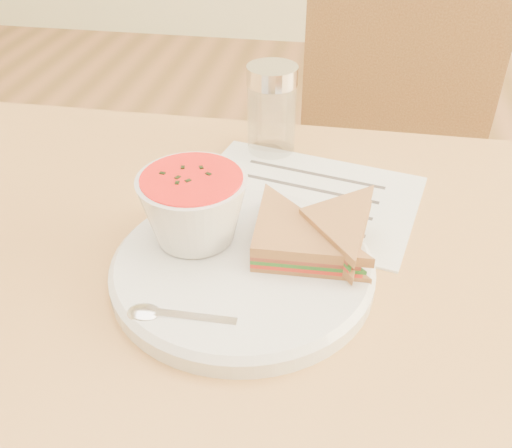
% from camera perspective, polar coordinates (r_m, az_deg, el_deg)
% --- Properties ---
extents(chair_far, '(0.52, 0.52, 0.95)m').
position_cam_1_polar(chair_far, '(1.22, 10.57, 3.02)').
color(chair_far, brown).
rests_on(chair_far, floor).
extents(plate, '(0.31, 0.31, 0.02)m').
position_cam_1_polar(plate, '(0.57, -1.35, -4.52)').
color(plate, silver).
rests_on(plate, dining_table).
extents(soup_bowl, '(0.14, 0.14, 0.07)m').
position_cam_1_polar(soup_bowl, '(0.57, -6.22, 1.30)').
color(soup_bowl, silver).
rests_on(soup_bowl, plate).
extents(sandwich_half_a, '(0.12, 0.12, 0.03)m').
position_cam_1_polar(sandwich_half_a, '(0.53, -0.61, -3.90)').
color(sandwich_half_a, '#9E6038').
rests_on(sandwich_half_a, plate).
extents(sandwich_half_b, '(0.13, 0.13, 0.03)m').
position_cam_1_polar(sandwich_half_b, '(0.57, 4.26, 0.35)').
color(sandwich_half_b, '#9E6038').
rests_on(sandwich_half_b, plate).
extents(spoon, '(0.16, 0.04, 0.01)m').
position_cam_1_polar(spoon, '(0.50, -6.05, -9.36)').
color(spoon, silver).
rests_on(spoon, plate).
extents(paper_menu, '(0.30, 0.25, 0.00)m').
position_cam_1_polar(paper_menu, '(0.68, 4.67, 2.77)').
color(paper_menu, silver).
rests_on(paper_menu, dining_table).
extents(condiment_shaker, '(0.07, 0.07, 0.12)m').
position_cam_1_polar(condiment_shaker, '(0.76, 1.58, 11.30)').
color(condiment_shaker, silver).
rests_on(condiment_shaker, dining_table).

